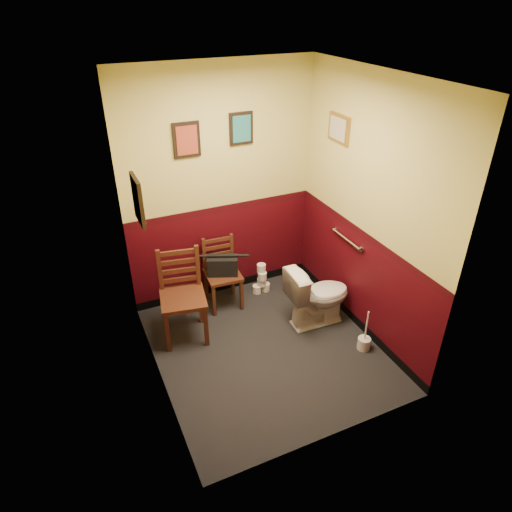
% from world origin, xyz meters
% --- Properties ---
extents(floor, '(2.20, 2.40, 0.00)m').
position_xyz_m(floor, '(0.00, 0.00, 0.00)').
color(floor, black).
rests_on(floor, ground).
extents(ceiling, '(2.20, 2.40, 0.00)m').
position_xyz_m(ceiling, '(0.00, 0.00, 2.70)').
color(ceiling, silver).
rests_on(ceiling, ground).
extents(wall_back, '(2.20, 0.00, 2.70)m').
position_xyz_m(wall_back, '(0.00, 1.20, 1.35)').
color(wall_back, '#3A050D').
rests_on(wall_back, ground).
extents(wall_front, '(2.20, 0.00, 2.70)m').
position_xyz_m(wall_front, '(0.00, -1.20, 1.35)').
color(wall_front, '#3A050D').
rests_on(wall_front, ground).
extents(wall_left, '(0.00, 2.40, 2.70)m').
position_xyz_m(wall_left, '(-1.10, 0.00, 1.35)').
color(wall_left, '#3A050D').
rests_on(wall_left, ground).
extents(wall_right, '(0.00, 2.40, 2.70)m').
position_xyz_m(wall_right, '(1.10, 0.00, 1.35)').
color(wall_right, '#3A050D').
rests_on(wall_right, ground).
extents(grab_bar, '(0.05, 0.56, 0.06)m').
position_xyz_m(grab_bar, '(1.07, 0.25, 0.95)').
color(grab_bar, silver).
rests_on(grab_bar, wall_right).
extents(framed_print_back_a, '(0.28, 0.04, 0.36)m').
position_xyz_m(framed_print_back_a, '(-0.35, 1.18, 1.95)').
color(framed_print_back_a, black).
rests_on(framed_print_back_a, wall_back).
extents(framed_print_back_b, '(0.26, 0.04, 0.34)m').
position_xyz_m(framed_print_back_b, '(0.25, 1.18, 2.00)').
color(framed_print_back_b, black).
rests_on(framed_print_back_b, wall_back).
extents(framed_print_left, '(0.04, 0.30, 0.38)m').
position_xyz_m(framed_print_left, '(-1.08, 0.10, 1.85)').
color(framed_print_left, black).
rests_on(framed_print_left, wall_left).
extents(framed_print_right, '(0.04, 0.34, 0.28)m').
position_xyz_m(framed_print_right, '(1.08, 0.60, 2.05)').
color(framed_print_right, olive).
rests_on(framed_print_right, wall_right).
extents(toilet, '(0.73, 0.43, 0.71)m').
position_xyz_m(toilet, '(0.72, 0.18, 0.35)').
color(toilet, white).
rests_on(toilet, floor).
extents(toilet_brush, '(0.13, 0.13, 0.48)m').
position_xyz_m(toilet_brush, '(0.94, -0.42, 0.08)').
color(toilet_brush, silver).
rests_on(toilet_brush, floor).
extents(chair_left, '(0.54, 0.54, 0.99)m').
position_xyz_m(chair_left, '(-0.69, 0.59, 0.50)').
color(chair_left, '#492415').
rests_on(chair_left, floor).
extents(chair_right, '(0.41, 0.41, 0.83)m').
position_xyz_m(chair_right, '(-0.12, 0.95, 0.42)').
color(chair_right, '#492415').
rests_on(chair_right, floor).
extents(handbag, '(0.39, 0.29, 0.25)m').
position_xyz_m(handbag, '(-0.12, 0.92, 0.55)').
color(handbag, black).
rests_on(handbag, chair_right).
extents(tp_stack, '(0.23, 0.14, 0.39)m').
position_xyz_m(tp_stack, '(0.40, 0.97, 0.17)').
color(tp_stack, silver).
rests_on(tp_stack, floor).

